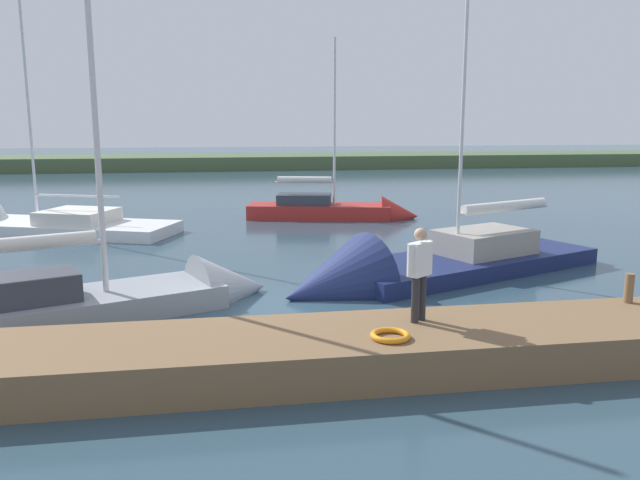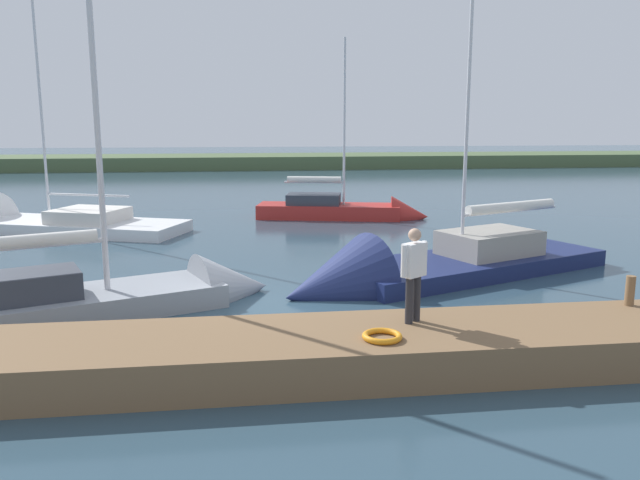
{
  "view_description": "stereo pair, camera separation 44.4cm",
  "coord_description": "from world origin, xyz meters",
  "px_view_note": "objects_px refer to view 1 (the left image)",
  "views": [
    {
      "loc": [
        1.03,
        13.91,
        4.18
      ],
      "look_at": [
        -1.23,
        0.05,
        1.54
      ],
      "focal_mm": 34.91,
      "sensor_mm": 36.0,
      "label": 1
    },
    {
      "loc": [
        0.59,
        13.97,
        4.18
      ],
      "look_at": [
        -1.23,
        0.05,
        1.54
      ],
      "focal_mm": 34.91,
      "sensor_mm": 36.0,
      "label": 2
    }
  ],
  "objects_px": {
    "sailboat_near_dock": "(341,213)",
    "person_on_dock": "(420,268)",
    "sailboat_far_left": "(138,300)",
    "sailboat_inner_slip": "(408,275)",
    "sailboat_mid_channel": "(12,228)",
    "mooring_post_near": "(629,288)",
    "life_ring_buoy": "(390,336)"
  },
  "relations": [
    {
      "from": "sailboat_near_dock",
      "to": "person_on_dock",
      "type": "bearing_deg",
      "value": -83.6
    },
    {
      "from": "sailboat_far_left",
      "to": "person_on_dock",
      "type": "xyz_separation_m",
      "value": [
        -5.33,
        3.94,
        1.46
      ]
    },
    {
      "from": "sailboat_far_left",
      "to": "sailboat_inner_slip",
      "type": "bearing_deg",
      "value": -9.5
    },
    {
      "from": "sailboat_far_left",
      "to": "sailboat_mid_channel",
      "type": "relative_size",
      "value": 0.78
    },
    {
      "from": "sailboat_mid_channel",
      "to": "person_on_dock",
      "type": "bearing_deg",
      "value": 147.76
    },
    {
      "from": "mooring_post_near",
      "to": "sailboat_near_dock",
      "type": "xyz_separation_m",
      "value": [
        2.54,
        -16.36,
        -0.78
      ]
    },
    {
      "from": "sailboat_near_dock",
      "to": "sailboat_mid_channel",
      "type": "height_order",
      "value": "sailboat_mid_channel"
    },
    {
      "from": "sailboat_mid_channel",
      "to": "sailboat_far_left",
      "type": "bearing_deg",
      "value": 139.35
    },
    {
      "from": "life_ring_buoy",
      "to": "person_on_dock",
      "type": "relative_size",
      "value": 0.39
    },
    {
      "from": "mooring_post_near",
      "to": "person_on_dock",
      "type": "bearing_deg",
      "value": 5.94
    },
    {
      "from": "mooring_post_near",
      "to": "sailboat_mid_channel",
      "type": "distance_m",
      "value": 22.04
    },
    {
      "from": "life_ring_buoy",
      "to": "sailboat_mid_channel",
      "type": "distance_m",
      "value": 19.65
    },
    {
      "from": "person_on_dock",
      "to": "sailboat_mid_channel",
      "type": "bearing_deg",
      "value": -178.96
    },
    {
      "from": "life_ring_buoy",
      "to": "sailboat_mid_channel",
      "type": "relative_size",
      "value": 0.05
    },
    {
      "from": "life_ring_buoy",
      "to": "sailboat_near_dock",
      "type": "height_order",
      "value": "sailboat_near_dock"
    },
    {
      "from": "sailboat_inner_slip",
      "to": "person_on_dock",
      "type": "height_order",
      "value": "sailboat_inner_slip"
    },
    {
      "from": "sailboat_inner_slip",
      "to": "sailboat_mid_channel",
      "type": "bearing_deg",
      "value": -60.43
    },
    {
      "from": "sailboat_far_left",
      "to": "sailboat_mid_channel",
      "type": "bearing_deg",
      "value": 96.24
    },
    {
      "from": "life_ring_buoy",
      "to": "sailboat_mid_channel",
      "type": "height_order",
      "value": "sailboat_mid_channel"
    },
    {
      "from": "sailboat_near_dock",
      "to": "mooring_post_near",
      "type": "bearing_deg",
      "value": -68.29
    },
    {
      "from": "life_ring_buoy",
      "to": "person_on_dock",
      "type": "height_order",
      "value": "person_on_dock"
    },
    {
      "from": "sailboat_near_dock",
      "to": "sailboat_mid_channel",
      "type": "relative_size",
      "value": 0.71
    },
    {
      "from": "sailboat_far_left",
      "to": "sailboat_inner_slip",
      "type": "xyz_separation_m",
      "value": [
        -6.85,
        -1.5,
        -0.05
      ]
    },
    {
      "from": "life_ring_buoy",
      "to": "mooring_post_near",
      "type": "bearing_deg",
      "value": -166.29
    },
    {
      "from": "sailboat_mid_channel",
      "to": "person_on_dock",
      "type": "relative_size",
      "value": 7.15
    },
    {
      "from": "sailboat_mid_channel",
      "to": "person_on_dock",
      "type": "xyz_separation_m",
      "value": [
        -11.55,
        15.59,
        1.58
      ]
    },
    {
      "from": "life_ring_buoy",
      "to": "sailboat_near_dock",
      "type": "bearing_deg",
      "value": -98.53
    },
    {
      "from": "mooring_post_near",
      "to": "sailboat_near_dock",
      "type": "bearing_deg",
      "value": -81.16
    },
    {
      "from": "sailboat_near_dock",
      "to": "sailboat_far_left",
      "type": "distance_m",
      "value": 14.78
    },
    {
      "from": "life_ring_buoy",
      "to": "person_on_dock",
      "type": "distance_m",
      "value": 1.43
    },
    {
      "from": "sailboat_near_dock",
      "to": "sailboat_far_left",
      "type": "xyz_separation_m",
      "value": [
        7.24,
        12.88,
        0.0
      ]
    },
    {
      "from": "sailboat_inner_slip",
      "to": "person_on_dock",
      "type": "xyz_separation_m",
      "value": [
        1.52,
        5.45,
        1.51
      ]
    }
  ]
}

